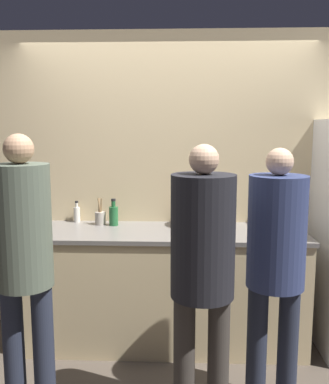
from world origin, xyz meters
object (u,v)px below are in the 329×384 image
at_px(bottle_green, 114,215).
at_px(bottle_clear, 77,214).
at_px(fruit_bowl, 192,220).
at_px(person_right, 276,255).
at_px(person_left, 24,253).
at_px(utensil_crock, 100,217).
at_px(cup_yellow, 261,223).
at_px(cup_black, 205,231).
at_px(person_center, 203,261).

bearing_deg(bottle_green, bottle_clear, 161.30).
bearing_deg(bottle_green, fruit_bowl, 2.67).
bearing_deg(bottle_clear, fruit_bowl, -4.86).
bearing_deg(person_right, person_left, -173.86).
bearing_deg(utensil_crock, cup_yellow, -4.33).
bearing_deg(cup_black, cup_yellow, 29.94).
xyz_separation_m(fruit_bowl, utensil_crock, (-0.79, -0.01, 0.01)).
distance_m(bottle_green, cup_black, 0.84).
bearing_deg(person_left, bottle_clear, 89.31).
relative_size(utensil_crock, cup_yellow, 2.32).
distance_m(fruit_bowl, cup_yellow, 0.58).
xyz_separation_m(person_right, cup_black, (-0.41, 0.60, -0.00)).
bearing_deg(cup_black, utensil_crock, 156.99).
bearing_deg(bottle_clear, bottle_green, -18.70).
distance_m(bottle_clear, cup_black, 1.20).
height_order(bottle_green, cup_yellow, bottle_green).
bearing_deg(utensil_crock, bottle_green, -11.24).
distance_m(person_center, bottle_green, 1.36).
bearing_deg(cup_black, fruit_bowl, 104.06).
distance_m(person_left, bottle_green, 1.17).
relative_size(person_right, bottle_clear, 8.89).
bearing_deg(person_right, person_center, -155.85).
bearing_deg(person_center, utensil_crock, 124.78).
relative_size(person_left, person_center, 1.03).
height_order(person_left, fruit_bowl, person_left).
height_order(person_center, cup_black, person_center).
bearing_deg(person_right, fruit_bowl, 117.03).
height_order(person_center, bottle_clear, person_center).
xyz_separation_m(fruit_bowl, bottle_green, (-0.67, -0.03, 0.04)).
distance_m(utensil_crock, cup_black, 0.96).
relative_size(bottle_clear, bottle_green, 0.82).
xyz_separation_m(person_center, cup_yellow, (0.53, 1.08, -0.02)).
bearing_deg(person_right, bottle_green, 140.80).
distance_m(fruit_bowl, bottle_green, 0.67).
bearing_deg(utensil_crock, bottle_clear, 157.58).
xyz_separation_m(person_right, cup_yellow, (0.07, 0.87, 0.01)).
xyz_separation_m(person_left, fruit_bowl, (1.03, 1.15, -0.04)).
distance_m(person_center, person_right, 0.51).
xyz_separation_m(bottle_green, cup_yellow, (1.23, -0.08, -0.04)).
bearing_deg(fruit_bowl, cup_yellow, -10.93).
height_order(person_left, cup_black, person_left).
bearing_deg(person_center, person_left, 177.62).
relative_size(fruit_bowl, cup_black, 3.81).
relative_size(person_left, bottle_green, 7.66).
bearing_deg(bottle_green, person_left, -107.88).
xyz_separation_m(cup_black, cup_yellow, (0.47, 0.27, 0.01)).
height_order(person_left, person_center, person_left).
bearing_deg(person_right, cup_yellow, 85.70).
relative_size(person_left, utensil_crock, 7.54).
distance_m(person_center, fruit_bowl, 1.19).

